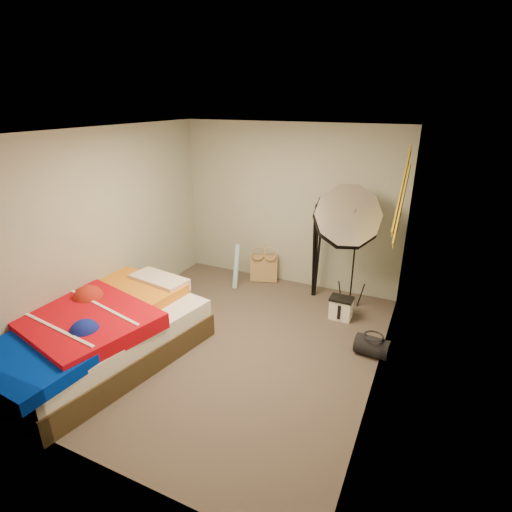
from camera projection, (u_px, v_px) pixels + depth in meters
The scene contains 15 objects.
floor at pixel (228, 342), 4.93m from camera, with size 4.00×4.00×0.00m, color #51473F.
ceiling at pixel (222, 131), 4.01m from camera, with size 4.00×4.00×0.00m, color silver.
wall_back at pixel (288, 207), 6.15m from camera, with size 3.50×3.50×0.00m, color #959E8D.
wall_front at pixel (86, 338), 2.78m from camera, with size 3.50×3.50×0.00m, color #959E8D.
wall_left at pixel (107, 228), 5.16m from camera, with size 4.00×4.00×0.00m, color #959E8D.
wall_right at pixel (387, 275), 3.78m from camera, with size 4.00×4.00×0.00m, color #959E8D.
tote_bag at pixel (264, 268), 6.53m from camera, with size 0.44×0.13×0.44m, color tan.
wrapping_roll at pixel (236, 267), 6.25m from camera, with size 0.08×0.08×0.70m, color #4DA8C8.
camera_case at pixel (341, 309), 5.42m from camera, with size 0.29×0.20×0.29m, color white.
duffel_bag at pixel (372, 346), 4.64m from camera, with size 0.24×0.24×0.39m, color black.
wall_stripe_upper at pixel (402, 189), 4.04m from camera, with size 0.02×1.10×0.10m, color gold.
wall_stripe_lower at pixel (402, 203), 4.32m from camera, with size 0.02×1.10×0.10m, color gold.
bed at pixel (98, 331), 4.55m from camera, with size 1.94×2.58×0.66m.
photo_umbrella at pixel (347, 218), 5.21m from camera, with size 1.00×0.87×1.88m.
camera_tripod at pixel (316, 245), 5.82m from camera, with size 0.08×0.08×1.43m.
Camera 1 is at (2.08, -3.65, 2.81)m, focal length 28.00 mm.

